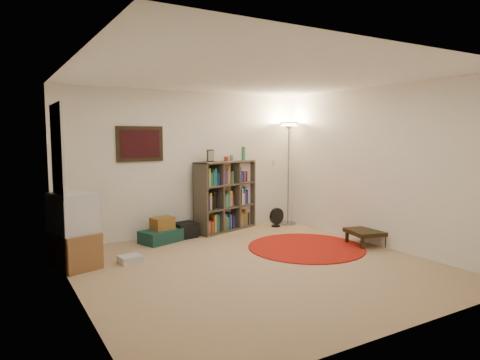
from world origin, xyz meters
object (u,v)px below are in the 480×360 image
object	(u,v)px
side_table	(366,232)
suitcase	(161,236)
bookshelf	(225,197)
floor_lamp	(289,140)
floor_fan	(277,217)
tv_stand	(74,232)

from	to	relation	value
side_table	suitcase	bearing A→B (deg)	146.30
bookshelf	side_table	size ratio (longest dim) A/B	2.38
suitcase	side_table	bearing A→B (deg)	-52.82
floor_lamp	side_table	distance (m)	2.42
suitcase	side_table	size ratio (longest dim) A/B	1.15
floor_fan	suitcase	xyz separation A→B (m)	(-2.32, -0.01, -0.08)
bookshelf	tv_stand	xyz separation A→B (m)	(-2.77, -0.93, -0.14)
suitcase	side_table	xyz separation A→B (m)	(2.75, -1.84, 0.10)
floor_lamp	suitcase	size ratio (longest dim) A/B	2.70
floor_lamp	floor_fan	xyz separation A→B (m)	(-0.34, -0.09, -1.47)
tv_stand	side_table	bearing A→B (deg)	-31.33
tv_stand	suitcase	size ratio (longest dim) A/B	1.34
bookshelf	tv_stand	distance (m)	2.92
floor_fan	tv_stand	distance (m)	3.83
floor_fan	bookshelf	bearing A→B (deg)	157.52
tv_stand	side_table	distance (m)	4.36
side_table	floor_fan	bearing A→B (deg)	103.26
bookshelf	floor_fan	bearing A→B (deg)	-31.53
tv_stand	floor_fan	bearing A→B (deg)	-5.53
tv_stand	bookshelf	bearing A→B (deg)	2.74
bookshelf	floor_fan	world-z (taller)	bookshelf
floor_fan	side_table	world-z (taller)	floor_fan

